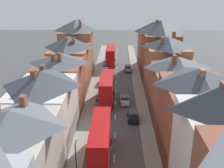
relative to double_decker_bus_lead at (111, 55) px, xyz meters
name	(u,v)px	position (x,y,z in m)	size (l,w,h in m)	color
pavement_left	(91,98)	(-3.29, -25.20, -2.75)	(2.20, 104.00, 0.14)	gray
pavement_right	(141,99)	(6.91, -25.20, -2.75)	(2.20, 104.00, 0.14)	gray
centre_line_dashes	(116,103)	(1.81, -27.20, -2.81)	(0.14, 97.80, 0.01)	silver
terrace_row_left	(47,101)	(-8.38, -39.07, 2.76)	(8.00, 71.47, 14.06)	silver
terrace_row_right	(181,91)	(12.00, -36.66, 3.69)	(8.00, 79.19, 14.63)	beige
double_decker_bus_lead	(111,55)	(0.00, 0.00, 0.00)	(2.74, 10.80, 5.30)	red
double_decker_bus_mid_street	(100,141)	(0.00, -45.40, 0.00)	(2.74, 10.80, 5.30)	#B70F0F
double_decker_bus_far_approaching	(107,89)	(0.00, -26.69, 0.00)	(2.74, 10.80, 5.30)	red
car_near_silver	(128,68)	(4.91, -6.13, -1.96)	(1.90, 4.26, 1.70)	gray
car_parked_left_a	(133,116)	(4.91, -34.24, -1.97)	(1.90, 4.04, 1.68)	black
car_parked_right_a	(109,77)	(0.01, -14.01, -2.00)	(1.90, 4.27, 1.62)	silver
car_mid_black	(100,100)	(-1.29, -27.84, -2.00)	(1.90, 3.94, 1.63)	gray
car_mid_white	(103,81)	(-1.29, -16.78, -1.97)	(1.90, 4.04, 1.68)	maroon
car_far_grey	(105,67)	(-1.29, -4.64, -2.02)	(1.90, 3.91, 1.58)	silver
car_parked_right_b	(125,99)	(3.61, -27.31, -1.96)	(1.90, 4.13, 1.71)	silver
street_lamp	(76,159)	(-2.44, -49.83, 0.43)	(0.20, 1.12, 5.50)	black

